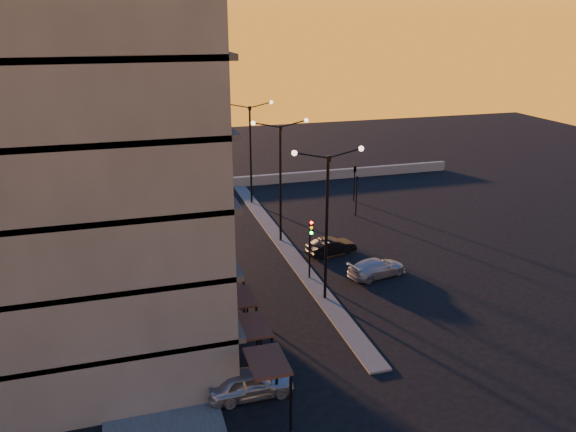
{
  "coord_description": "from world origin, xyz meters",
  "views": [
    {
      "loc": [
        -11.0,
        -29.06,
        16.3
      ],
      "look_at": [
        -1.03,
        4.52,
        4.04
      ],
      "focal_mm": 35.0,
      "sensor_mm": 36.0,
      "label": 1
    }
  ],
  "objects_px": {
    "car_hatchback": "(250,383)",
    "streetlamp_mid": "(280,172)",
    "car_wagon": "(377,268)",
    "car_sedan": "(331,246)",
    "traffic_light_main": "(310,239)"
  },
  "relations": [
    {
      "from": "streetlamp_mid",
      "to": "car_hatchback",
      "type": "xyz_separation_m",
      "value": [
        -6.5,
        -17.84,
        -4.92
      ]
    },
    {
      "from": "streetlamp_mid",
      "to": "car_hatchback",
      "type": "relative_size",
      "value": 2.39
    },
    {
      "from": "streetlamp_mid",
      "to": "car_sedan",
      "type": "xyz_separation_m",
      "value": [
        2.88,
        -3.47,
        -4.98
      ]
    },
    {
      "from": "streetlamp_mid",
      "to": "car_sedan",
      "type": "distance_m",
      "value": 6.72
    },
    {
      "from": "traffic_light_main",
      "to": "car_sedan",
      "type": "height_order",
      "value": "traffic_light_main"
    },
    {
      "from": "streetlamp_mid",
      "to": "car_wagon",
      "type": "height_order",
      "value": "streetlamp_mid"
    },
    {
      "from": "streetlamp_mid",
      "to": "car_sedan",
      "type": "height_order",
      "value": "streetlamp_mid"
    },
    {
      "from": "traffic_light_main",
      "to": "car_wagon",
      "type": "distance_m",
      "value": 5.1
    },
    {
      "from": "car_hatchback",
      "to": "car_wagon",
      "type": "xyz_separation_m",
      "value": [
        11.0,
        10.0,
        -0.07
      ]
    },
    {
      "from": "streetlamp_mid",
      "to": "car_wagon",
      "type": "bearing_deg",
      "value": -60.14
    },
    {
      "from": "car_hatchback",
      "to": "streetlamp_mid",
      "type": "bearing_deg",
      "value": -20.63
    },
    {
      "from": "car_wagon",
      "to": "streetlamp_mid",
      "type": "bearing_deg",
      "value": 17.26
    },
    {
      "from": "car_sedan",
      "to": "car_hatchback",
      "type": "bearing_deg",
      "value": 136.19
    },
    {
      "from": "streetlamp_mid",
      "to": "traffic_light_main",
      "type": "distance_m",
      "value": 7.62
    },
    {
      "from": "traffic_light_main",
      "to": "car_sedan",
      "type": "relative_size",
      "value": 1.14
    }
  ]
}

